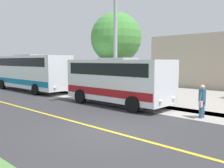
# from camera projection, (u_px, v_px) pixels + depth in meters

# --- Properties ---
(ground_plane) EXTENTS (120.00, 120.00, 0.00)m
(ground_plane) POSITION_uv_depth(u_px,v_px,m) (107.00, 131.00, 9.73)
(ground_plane) COLOR #548442
(road_surface) EXTENTS (8.00, 100.00, 0.01)m
(road_surface) POSITION_uv_depth(u_px,v_px,m) (107.00, 131.00, 9.73)
(road_surface) COLOR #333335
(road_surface) RESTS_ON ground
(sidewalk) EXTENTS (2.40, 100.00, 0.01)m
(sidewalk) POSITION_uv_depth(u_px,v_px,m) (174.00, 111.00, 13.49)
(sidewalk) COLOR #9E9991
(sidewalk) RESTS_ON ground
(road_centre_line) EXTENTS (0.16, 100.00, 0.00)m
(road_centre_line) POSITION_uv_depth(u_px,v_px,m) (107.00, 130.00, 9.73)
(road_centre_line) COLOR gold
(road_centre_line) RESTS_ON ground
(shuttle_bus_front) EXTENTS (2.63, 7.03, 2.91)m
(shuttle_bus_front) POSITION_uv_depth(u_px,v_px,m) (118.00, 79.00, 15.20)
(shuttle_bus_front) COLOR white
(shuttle_bus_front) RESTS_ON ground
(transit_bus_rear) EXTENTS (2.59, 10.14, 3.27)m
(transit_bus_rear) POSITION_uv_depth(u_px,v_px,m) (29.00, 71.00, 22.56)
(transit_bus_rear) COLOR white
(transit_bus_rear) RESTS_ON ground
(pedestrian_waiting) EXTENTS (0.72, 0.34, 1.60)m
(pedestrian_waiting) POSITION_uv_depth(u_px,v_px,m) (202.00, 100.00, 11.79)
(pedestrian_waiting) COLOR #335972
(pedestrian_waiting) RESTS_ON ground
(street_light_pole) EXTENTS (1.97, 0.24, 7.41)m
(street_light_pole) POSITION_uv_depth(u_px,v_px,m) (114.00, 39.00, 15.69)
(street_light_pole) COLOR #9E9EA3
(street_light_pole) RESTS_ON ground
(tree_curbside) EXTENTS (3.88, 3.88, 6.40)m
(tree_curbside) POSITION_uv_depth(u_px,v_px,m) (116.00, 38.00, 18.95)
(tree_curbside) COLOR brown
(tree_curbside) RESTS_ON ground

